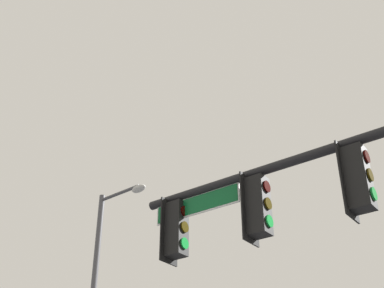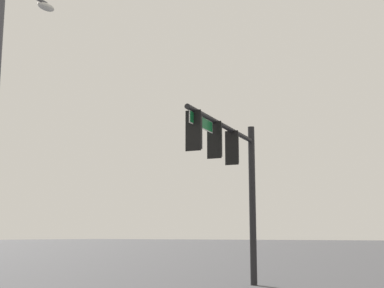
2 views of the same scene
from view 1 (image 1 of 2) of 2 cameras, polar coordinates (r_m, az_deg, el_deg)
The scene contains 1 object.
signal_pole_near at distance 8.68m, azimuth 17.73°, elevation -7.58°, with size 6.74×1.47×6.50m.
Camera 1 is at (-7.78, -0.10, 1.36)m, focal length 50.00 mm.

